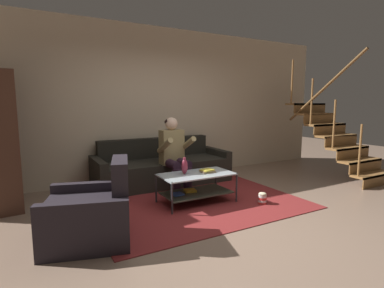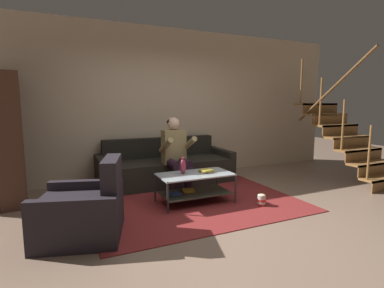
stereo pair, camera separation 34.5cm
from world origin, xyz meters
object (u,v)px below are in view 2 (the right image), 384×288
object	(u,v)px
couch	(166,168)
book_stack	(206,171)
popcorn_tub	(261,200)
bookshelf	(8,154)
vase	(183,166)
armchair	(84,212)
person_seated_center	(176,151)
coffee_table	(194,184)

from	to	relation	value
couch	book_stack	distance (m)	1.27
couch	popcorn_tub	world-z (taller)	couch
couch	bookshelf	size ratio (longest dim) A/B	1.29
popcorn_tub	vase	bearing A→B (deg)	147.94
book_stack	bookshelf	world-z (taller)	bookshelf
book_stack	bookshelf	xyz separation A→B (m)	(-2.66, 1.13, 0.27)
couch	armchair	bearing A→B (deg)	-131.68
couch	vase	world-z (taller)	couch
person_seated_center	popcorn_tub	world-z (taller)	person_seated_center
couch	person_seated_center	xyz separation A→B (m)	(-0.00, -0.53, 0.39)
person_seated_center	coffee_table	xyz separation A→B (m)	(0.00, -0.72, -0.38)
person_seated_center	book_stack	bearing A→B (deg)	-74.43
couch	armchair	distance (m)	2.37
vase	bookshelf	world-z (taller)	bookshelf
vase	book_stack	size ratio (longest dim) A/B	1.10
couch	book_stack	size ratio (longest dim) A/B	11.05
couch	bookshelf	distance (m)	2.50
couch	popcorn_tub	size ratio (longest dim) A/B	13.76
person_seated_center	coffee_table	distance (m)	0.81
vase	book_stack	world-z (taller)	vase
person_seated_center	vase	bearing A→B (deg)	-103.04
person_seated_center	bookshelf	xyz separation A→B (m)	(-2.46, 0.42, 0.06)
vase	couch	bearing A→B (deg)	82.77
vase	bookshelf	xyz separation A→B (m)	(-2.31, 1.07, 0.18)
popcorn_tub	armchair	bearing A→B (deg)	179.81
book_stack	popcorn_tub	world-z (taller)	book_stack
bookshelf	vase	bearing A→B (deg)	-24.78
couch	armchair	xyz separation A→B (m)	(-1.58, -1.77, 0.01)
armchair	popcorn_tub	distance (m)	2.40
coffee_table	vase	world-z (taller)	vase
couch	bookshelf	xyz separation A→B (m)	(-2.46, -0.11, 0.45)
vase	book_stack	bearing A→B (deg)	-10.86
armchair	coffee_table	bearing A→B (deg)	18.34
bookshelf	armchair	bearing A→B (deg)	-62.04
popcorn_tub	bookshelf	bearing A→B (deg)	152.98
coffee_table	vase	size ratio (longest dim) A/B	4.47
person_seated_center	popcorn_tub	size ratio (longest dim) A/B	6.95
person_seated_center	vase	world-z (taller)	person_seated_center
book_stack	bookshelf	size ratio (longest dim) A/B	0.12
book_stack	person_seated_center	bearing A→B (deg)	105.57
vase	bookshelf	distance (m)	2.55
couch	book_stack	xyz separation A→B (m)	(0.20, -1.25, 0.18)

